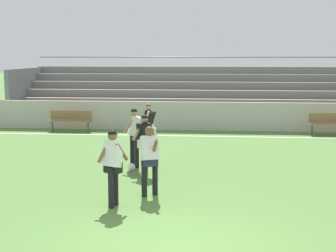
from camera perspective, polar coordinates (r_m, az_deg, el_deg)
The scene contains 12 objects.
ground_plane at distance 8.92m, azimuth 0.46°, elevation -13.50°, with size 160.00×160.00×0.00m, color #517A38.
field_line_sideline at distance 20.66m, azimuth 3.36°, elevation -1.13°, with size 44.00×0.12×0.01m, color white.
sideline_wall at distance 22.20m, azimuth 3.53°, elevation 1.10°, with size 48.00×0.16×1.23m, color #BCB7AD.
bleacher_stand at distance 25.50m, azimuth 3.01°, elevation 3.67°, with size 17.50×5.08×3.15m.
bench_centre_sideline at distance 22.24m, azimuth -10.80°, elevation 0.80°, with size 1.80×0.40×0.90m.
bench_near_bin at distance 21.87m, azimuth 17.74°, elevation 0.45°, with size 1.80×0.40×0.90m.
player_dark_overlapping at distance 14.02m, azimuth -2.62°, elevation -1.45°, with size 0.66×0.47×1.64m.
player_white_challenging at distance 14.85m, azimuth -3.77°, elevation -0.69°, with size 0.60×0.48×1.73m.
player_white_deep_cover at distance 11.84m, azimuth -2.07°, elevation -3.23°, with size 0.49×0.70×1.63m.
player_dark_wide_right at distance 16.58m, azimuth -2.17°, elevation 0.16°, with size 0.49×0.58×1.70m.
player_white_on_ball at distance 11.04m, azimuth -6.16°, elevation -3.92°, with size 0.63×0.47×1.68m.
soccer_ball at distance 14.55m, azimuth -4.11°, elevation -4.58°, with size 0.22×0.22×0.22m, color white.
Camera 1 is at (0.71, -8.27, 3.26)m, focal length 54.75 mm.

